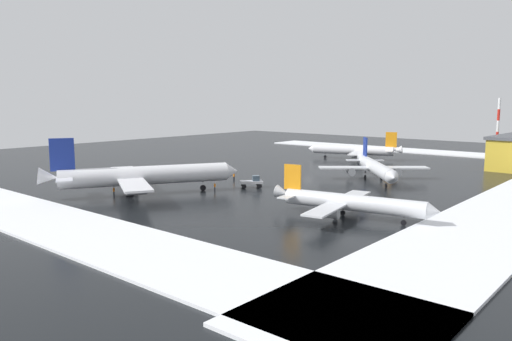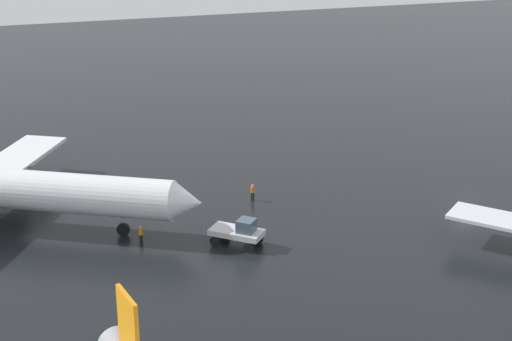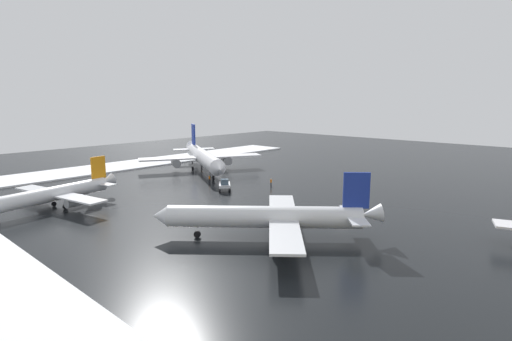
{
  "view_description": "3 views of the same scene",
  "coord_description": "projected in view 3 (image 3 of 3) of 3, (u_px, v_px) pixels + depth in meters",
  "views": [
    {
      "loc": [
        -102.14,
        -69.77,
        18.13
      ],
      "look_at": [
        -17.89,
        1.79,
        2.33
      ],
      "focal_mm": 35.0,
      "sensor_mm": 36.0,
      "label": 1
    },
    {
      "loc": [
        -43.32,
        -62.22,
        29.56
      ],
      "look_at": [
        -22.18,
        0.36,
        5.31
      ],
      "focal_mm": 55.0,
      "sensor_mm": 36.0,
      "label": 2
    },
    {
      "loc": [
        32.17,
        -56.62,
        18.02
      ],
      "look_at": [
        -21.06,
        1.8,
        3.92
      ],
      "focal_mm": 28.0,
      "sensor_mm": 36.0,
      "label": 3
    }
  ],
  "objects": [
    {
      "name": "ground_plane",
      "position": [
        343.0,
        210.0,
        65.7
      ],
      "size": [
        240.0,
        240.0,
        0.0
      ],
      "primitive_type": "plane",
      "color": "black"
    },
    {
      "name": "snow_bank_left",
      "position": [
        129.0,
        165.0,
        110.09
      ],
      "size": [
        14.0,
        116.0,
        0.36
      ],
      "primitive_type": "cube",
      "color": "white",
      "rests_on": "ground_plane"
    },
    {
      "name": "airplane_parked_portside",
      "position": [
        203.0,
        157.0,
        100.33
      ],
      "size": [
        34.4,
        29.4,
        11.23
      ],
      "rotation": [
        0.0,
        0.0,
        5.77
      ],
      "color": "white",
      "rests_on": "ground_plane"
    },
    {
      "name": "airplane_far_rear",
      "position": [
        270.0,
        217.0,
        51.91
      ],
      "size": [
        24.66,
        22.78,
        8.92
      ],
      "rotation": [
        0.0,
        0.0,
        3.85
      ],
      "color": "silver",
      "rests_on": "ground_plane"
    },
    {
      "name": "airplane_distant_tail",
      "position": [
        49.0,
        195.0,
        65.65
      ],
      "size": [
        21.74,
        26.02,
        7.76
      ],
      "rotation": [
        0.0,
        0.0,
        4.89
      ],
      "color": "silver",
      "rests_on": "ground_plane"
    },
    {
      "name": "pushback_tug",
      "position": [
        225.0,
        184.0,
        79.62
      ],
      "size": [
        4.89,
        4.71,
        2.5
      ],
      "rotation": [
        0.0,
        0.0,
        5.55
      ],
      "color": "silver",
      "rests_on": "ground_plane"
    },
    {
      "name": "ground_crew_mid_apron",
      "position": [
        202.0,
        165.0,
        105.79
      ],
      "size": [
        0.36,
        0.36,
        1.71
      ],
      "rotation": [
        0.0,
        0.0,
        2.17
      ],
      "color": "black",
      "rests_on": "ground_plane"
    },
    {
      "name": "ground_crew_near_tug",
      "position": [
        271.0,
        182.0,
        83.57
      ],
      "size": [
        0.36,
        0.36,
        1.71
      ],
      "rotation": [
        0.0,
        0.0,
        1.03
      ],
      "color": "black",
      "rests_on": "ground_plane"
    },
    {
      "name": "ground_crew_by_nose_gear",
      "position": [
        209.0,
        179.0,
        87.2
      ],
      "size": [
        0.36,
        0.36,
        1.71
      ],
      "rotation": [
        0.0,
        0.0,
        2.1
      ],
      "color": "black",
      "rests_on": "ground_plane"
    }
  ]
}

